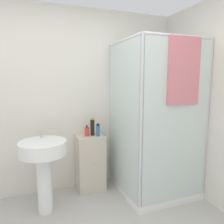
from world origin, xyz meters
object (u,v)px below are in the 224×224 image
at_px(shampoo_bottle_blue, 98,130).
at_px(shampoo_bottle_tall_black, 92,127).
at_px(soap_dispenser, 87,131).
at_px(sink, 43,159).

bearing_deg(shampoo_bottle_blue, shampoo_bottle_tall_black, 133.73).
bearing_deg(shampoo_bottle_blue, soap_dispenser, 156.94).
height_order(soap_dispenser, shampoo_bottle_blue, shampoo_bottle_blue).
relative_size(sink, shampoo_bottle_tall_black, 4.04).
height_order(sink, soap_dispenser, sink).
bearing_deg(soap_dispenser, shampoo_bottle_blue, -23.06).
bearing_deg(sink, shampoo_bottle_tall_black, 26.05).
bearing_deg(sink, soap_dispenser, 28.82).
distance_m(soap_dispenser, shampoo_bottle_blue, 0.16).
distance_m(sink, shampoo_bottle_tall_black, 0.80).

